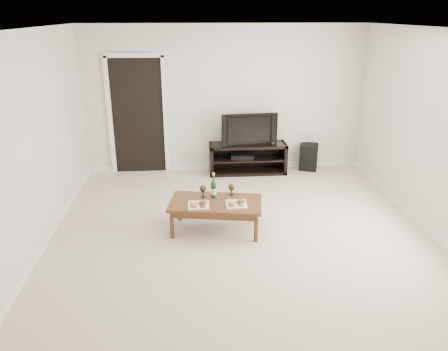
% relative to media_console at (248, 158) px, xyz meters
% --- Properties ---
extents(floor, '(5.50, 5.50, 0.00)m').
position_rel_media_console_xyz_m(floor, '(-0.40, -2.50, -0.28)').
color(floor, beige).
rests_on(floor, ground).
extents(back_wall, '(5.00, 0.04, 2.60)m').
position_rel_media_console_xyz_m(back_wall, '(-0.40, 0.27, 1.02)').
color(back_wall, silver).
rests_on(back_wall, ground).
extents(ceiling, '(5.00, 5.50, 0.04)m').
position_rel_media_console_xyz_m(ceiling, '(-0.40, -2.50, 2.35)').
color(ceiling, white).
rests_on(ceiling, back_wall).
extents(doorway, '(0.90, 0.02, 2.05)m').
position_rel_media_console_xyz_m(doorway, '(-1.95, 0.24, 0.75)').
color(doorway, black).
rests_on(doorway, ground).
extents(media_console, '(1.39, 0.45, 0.55)m').
position_rel_media_console_xyz_m(media_console, '(0.00, 0.00, 0.00)').
color(media_console, black).
rests_on(media_console, ground).
extents(television, '(1.01, 0.22, 0.58)m').
position_rel_media_console_xyz_m(television, '(0.00, 0.00, 0.56)').
color(television, black).
rests_on(television, media_console).
extents(av_receiver, '(0.44, 0.35, 0.08)m').
position_rel_media_console_xyz_m(av_receiver, '(-0.10, -0.01, 0.05)').
color(av_receiver, black).
rests_on(av_receiver, media_console).
extents(subwoofer, '(0.41, 0.41, 0.48)m').
position_rel_media_console_xyz_m(subwoofer, '(1.16, 0.10, -0.03)').
color(subwoofer, black).
rests_on(subwoofer, ground).
extents(coffee_table, '(1.30, 0.85, 0.42)m').
position_rel_media_console_xyz_m(coffee_table, '(-0.72, -2.22, -0.07)').
color(coffee_table, '#563318').
rests_on(coffee_table, ground).
extents(plate_left, '(0.27, 0.27, 0.07)m').
position_rel_media_console_xyz_m(plate_left, '(-0.95, -2.34, 0.18)').
color(plate_left, white).
rests_on(plate_left, coffee_table).
extents(plate_right, '(0.27, 0.27, 0.07)m').
position_rel_media_console_xyz_m(plate_right, '(-0.46, -2.35, 0.18)').
color(plate_right, white).
rests_on(plate_right, coffee_table).
extents(wine_bottle, '(0.07, 0.07, 0.35)m').
position_rel_media_console_xyz_m(wine_bottle, '(-0.74, -2.07, 0.32)').
color(wine_bottle, '#103B19').
rests_on(wine_bottle, coffee_table).
extents(goblet_left, '(0.09, 0.09, 0.17)m').
position_rel_media_console_xyz_m(goblet_left, '(-0.88, -2.04, 0.23)').
color(goblet_left, '#3B3020').
rests_on(goblet_left, coffee_table).
extents(goblet_right, '(0.09, 0.09, 0.17)m').
position_rel_media_console_xyz_m(goblet_right, '(-0.49, -2.02, 0.23)').
color(goblet_right, '#3B3020').
rests_on(goblet_right, coffee_table).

